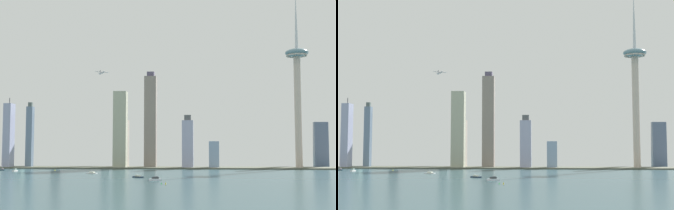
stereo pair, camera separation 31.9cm
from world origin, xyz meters
TOP-DOWN VIEW (x-y plane):
  - ground_plane at (0.00, 0.00)m, footprint 6000.00×6000.00m
  - waterfront_pier at (0.00, 525.36)m, footprint 841.93×76.11m
  - observation_tower at (293.59, 528.10)m, footprint 43.95×43.95m
  - skyscraper_1 at (-44.93, 510.43)m, footprint 24.71×23.10m
  - skyscraper_2 at (-230.74, 531.51)m, footprint 12.40×13.30m
  - skyscraper_3 at (349.35, 596.74)m, footprint 27.79×18.82m
  - skyscraper_4 at (-285.86, 606.63)m, footprint 27.18×22.75m
  - skyscraper_5 at (-268.12, 517.20)m, footprint 14.86×24.39m
  - skyscraper_6 at (309.22, 619.74)m, footprint 12.74×26.09m
  - skyscraper_7 at (83.83, 522.46)m, footprint 21.21×23.85m
  - skyscraper_8 at (-88.09, 587.05)m, footprint 17.09×17.76m
  - skyscraper_10 at (10.43, 536.83)m, footprint 23.03×24.98m
  - skyscraper_11 at (133.71, 526.41)m, footprint 19.30×19.96m
  - skyscraper_12 at (-47.75, 542.65)m, footprint 26.27×25.66m
  - skyscraper_13 at (-202.48, 621.46)m, footprint 20.05×20.76m
  - boat_0 at (-53.29, 319.23)m, footprint 17.31×10.12m
  - boat_2 at (60.06, 168.22)m, footprint 15.21×16.81m
  - boat_3 at (-197.62, 379.58)m, footprint 5.41×12.44m
  - boat_4 at (-234.53, 413.82)m, footprint 9.27×4.36m
  - boat_7 at (30.61, 227.88)m, footprint 16.58×15.47m
  - channel_buoy_0 at (-140.61, 413.60)m, footprint 1.88×1.88m
  - channel_buoy_1 at (72.80, 111.67)m, footprint 1.39×1.39m
  - channel_buoy_2 at (77.69, 107.99)m, footprint 1.37×1.37m
  - airplane at (-84.28, 522.68)m, footprint 25.22×27.44m

SIDE VIEW (x-z plane):
  - ground_plane at x=0.00m, z-range 0.00..0.00m
  - channel_buoy_1 at x=72.80m, z-range 0.00..1.64m
  - boat_0 at x=-53.29m, z-range -2.64..4.92m
  - boat_7 at x=30.61m, z-range -0.45..2.78m
  - channel_buoy_0 at x=-140.61m, z-range 0.00..2.38m
  - waterfront_pier at x=0.00m, z-range 0.00..2.46m
  - channel_buoy_2 at x=77.69m, z-range 0.00..2.61m
  - boat_4 at x=-234.53m, z-range -2.29..5.11m
  - boat_2 at x=60.06m, z-range -2.59..6.04m
  - boat_3 at x=-197.62m, z-range -4.11..7.60m
  - skyscraper_11 at x=133.71m, z-range 0.00..51.59m
  - skyscraper_4 at x=-285.86m, z-range -1.80..53.66m
  - skyscraper_3 at x=349.35m, z-range 0.00..91.14m
  - skyscraper_12 at x=-47.75m, z-range 0.00..93.94m
  - skyscraper_7 at x=83.83m, z-range -3.22..98.72m
  - skyscraper_13 at x=-202.48m, z-range 0.00..111.17m
  - skyscraper_8 at x=-88.09m, z-range 0.00..119.55m
  - skyscraper_2 at x=-230.74m, z-range -2.67..126.95m
  - skyscraper_5 at x=-268.12m, z-range -5.71..132.03m
  - skyscraper_1 at x=-44.93m, z-range 0.00..147.26m
  - skyscraper_6 at x=309.22m, z-range 0.00..167.53m
  - skyscraper_10 at x=10.43m, z-range -2.94..185.76m
  - observation_tower at x=293.59m, z-range -4.65..349.68m
  - airplane at x=-84.28m, z-range 182.64..190.99m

